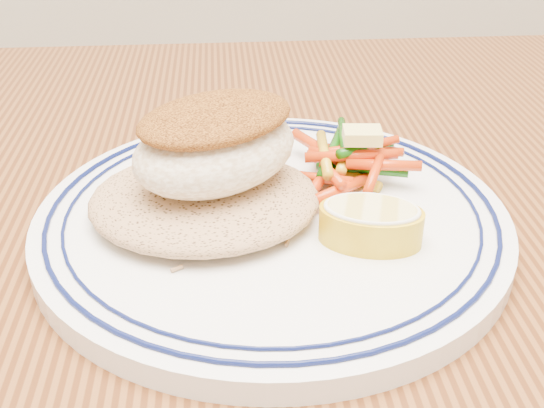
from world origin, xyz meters
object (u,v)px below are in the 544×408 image
(plate, at_px, (272,218))
(lemon_wedge, at_px, (371,222))
(dining_table, at_px, (241,395))
(vegetable_pile, at_px, (345,160))
(fish_fillet, at_px, (215,142))
(rice_pilaf, at_px, (205,195))

(plate, bearing_deg, lemon_wedge, -35.91)
(dining_table, xyz_separation_m, lemon_wedge, (0.08, 0.01, 0.12))
(plate, height_order, vegetable_pile, vegetable_pile)
(dining_table, relative_size, vegetable_pile, 15.08)
(vegetable_pile, distance_m, lemon_wedge, 0.08)
(fish_fillet, height_order, lemon_wedge, fish_fillet)
(dining_table, height_order, fish_fillet, fish_fillet)
(dining_table, relative_size, rice_pilaf, 10.59)
(lemon_wedge, bearing_deg, dining_table, -175.54)
(rice_pilaf, xyz_separation_m, vegetable_pile, (0.09, 0.04, -0.00))
(fish_fillet, distance_m, vegetable_pile, 0.10)
(plate, relative_size, rice_pilaf, 2.08)
(vegetable_pile, bearing_deg, plate, -142.12)
(lemon_wedge, bearing_deg, fish_fillet, 154.76)
(fish_fillet, bearing_deg, dining_table, -78.35)
(lemon_wedge, bearing_deg, plate, 144.09)
(dining_table, bearing_deg, fish_fillet, 101.65)
(rice_pilaf, distance_m, lemon_wedge, 0.10)
(plate, bearing_deg, vegetable_pile, 37.88)
(plate, bearing_deg, fish_fillet, 176.33)
(vegetable_pile, bearing_deg, lemon_wedge, -89.00)
(dining_table, height_order, lemon_wedge, lemon_wedge)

